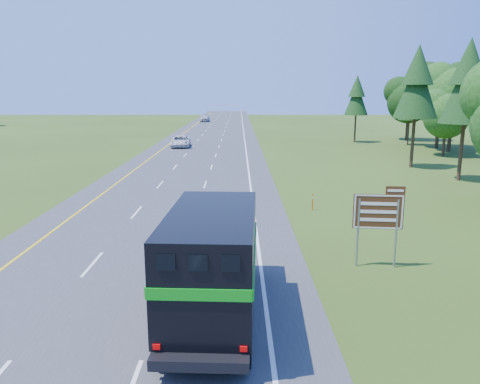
{
  "coord_description": "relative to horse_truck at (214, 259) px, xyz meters",
  "views": [
    {
      "loc": [
        4.55,
        -8.28,
        7.37
      ],
      "look_at": [
        4.63,
        17.66,
        1.83
      ],
      "focal_mm": 35.0,
      "sensor_mm": 36.0,
      "label": 1
    }
  ],
  "objects": [
    {
      "name": "white_suv",
      "position": [
        -7.13,
        49.44,
        -1.24
      ],
      "size": [
        2.89,
        5.68,
        1.54
      ],
      "primitive_type": "imported",
      "rotation": [
        0.0,
        0.0,
        0.06
      ],
      "color": "silver",
      "rests_on": "road"
    },
    {
      "name": "delineator",
      "position": [
        5.51,
        14.46,
        -1.47
      ],
      "size": [
        0.09,
        0.05,
        1.07
      ],
      "color": "orange",
      "rests_on": "ground"
    },
    {
      "name": "horse_truck",
      "position": [
        0.0,
        0.0,
        0.0
      ],
      "size": [
        3.03,
        8.59,
        3.75
      ],
      "rotation": [
        0.0,
        0.0,
        -0.05
      ],
      "color": "black",
      "rests_on": "road"
    },
    {
      "name": "far_car",
      "position": [
        -7.76,
        105.6,
        -1.15
      ],
      "size": [
        2.38,
        5.15,
        1.71
      ],
      "primitive_type": "imported",
      "rotation": [
        0.0,
        0.0,
        -0.07
      ],
      "color": "#B2B3B9",
      "rests_on": "road"
    },
    {
      "name": "lane_markings",
      "position": [
        -3.75,
        43.8,
        -2.0
      ],
      "size": [
        11.15,
        260.0,
        0.01
      ],
      "color": "yellow",
      "rests_on": "road"
    },
    {
      "name": "road",
      "position": [
        -3.75,
        43.8,
        -2.03
      ],
      "size": [
        15.0,
        260.0,
        0.04
      ],
      "primitive_type": "cube",
      "color": "#38383A",
      "rests_on": "ground"
    },
    {
      "name": "exit_sign",
      "position": [
        6.74,
        4.6,
        0.26
      ],
      "size": [
        2.09,
        0.28,
        3.55
      ],
      "rotation": [
        0.0,
        0.0,
        -0.11
      ],
      "color": "gray",
      "rests_on": "ground"
    }
  ]
}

